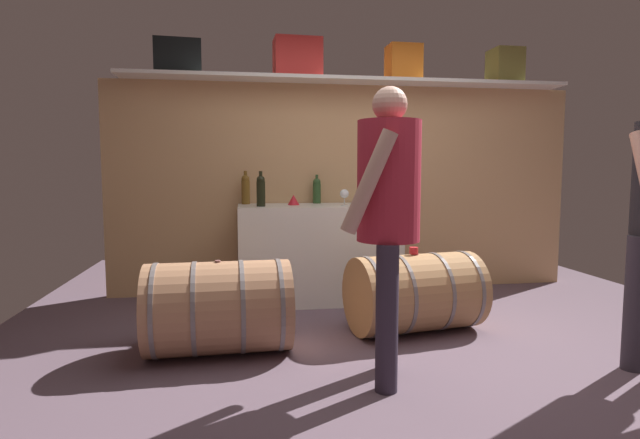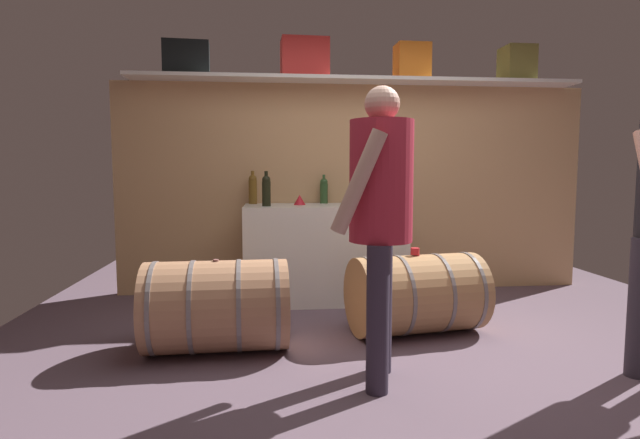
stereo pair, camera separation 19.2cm
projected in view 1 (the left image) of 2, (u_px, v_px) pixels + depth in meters
The scene contains 17 objects.
ground_plane at pixel (389, 338), 3.63m from camera, with size 5.81×7.27×0.02m, color #5F4C58.
back_wall_panel at pixel (347, 189), 5.04m from camera, with size 4.61×0.10×2.02m, color tan.
high_shelf_board at pixel (351, 81), 4.79m from camera, with size 4.24×0.40×0.03m, color white.
toolcase_black at pixel (178, 57), 4.54m from camera, with size 0.41×0.22×0.31m, color black.
toolcase_red at pixel (297, 58), 4.70m from camera, with size 0.43×0.29×0.35m, color red.
toolcase_orange at pixel (403, 63), 4.85m from camera, with size 0.31×0.24×0.33m, color orange.
toolcase_olive at pixel (505, 66), 5.01m from camera, with size 0.28×0.28×0.33m, color olive.
work_cabinet at pixel (318, 253), 4.65m from camera, with size 1.44×0.66×0.88m, color white.
wine_bottle_dark at pixel (261, 190), 4.41m from camera, with size 0.08×0.08×0.31m.
wine_bottle_amber at pixel (246, 189), 4.73m from camera, with size 0.08×0.08×0.31m.
wine_bottle_green at pixel (317, 190), 4.85m from camera, with size 0.08×0.08×0.27m.
wine_glass at pixel (344, 194), 4.53m from camera, with size 0.08×0.08×0.15m.
red_funnel at pixel (294, 200), 4.62m from camera, with size 0.11×0.11×0.09m, color red.
wine_barrel_near at pixel (415, 293), 3.74m from camera, with size 1.02×0.72×0.59m.
wine_barrel_far at pixel (219, 307), 3.28m from camera, with size 0.95×0.64×0.61m.
tasting_cup at pixel (414, 251), 3.71m from camera, with size 0.06×0.06×0.05m, color red.
visitor_tasting at pixel (387, 203), 2.79m from camera, with size 0.48×0.53×1.64m.
Camera 1 is at (-1.03, -2.91, 1.18)m, focal length 28.41 mm.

